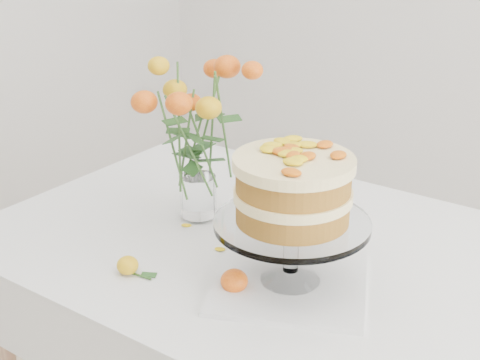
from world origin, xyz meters
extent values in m
cube|color=tan|center=(0.00, 0.00, 0.73)|extent=(1.40, 0.90, 0.04)
cylinder|color=tan|center=(-0.62, 0.37, 0.35)|extent=(0.06, 0.06, 0.71)
cube|color=white|center=(0.00, 0.00, 0.75)|extent=(1.42, 0.92, 0.01)
cube|color=white|center=(0.00, 0.46, 0.65)|extent=(1.42, 0.01, 0.20)
cube|color=white|center=(-0.71, 0.00, 0.65)|extent=(0.01, 0.92, 0.20)
cube|color=silver|center=(0.09, -0.13, 0.76)|extent=(0.41, 0.41, 0.01)
cylinder|color=white|center=(0.09, -0.13, 0.84)|extent=(0.03, 0.03, 0.10)
cylinder|color=white|center=(0.09, -0.13, 0.90)|extent=(0.32, 0.32, 0.01)
cylinder|color=brown|center=(0.09, -0.13, 0.93)|extent=(0.24, 0.24, 0.05)
cylinder|color=#FFF0A4|center=(0.09, -0.13, 0.96)|extent=(0.25, 0.25, 0.02)
cylinder|color=brown|center=(0.09, -0.13, 0.99)|extent=(0.24, 0.24, 0.05)
cylinder|color=#FFF0A4|center=(0.09, -0.13, 1.03)|extent=(0.25, 0.25, 0.02)
cylinder|color=white|center=(-0.27, 0.01, 0.76)|extent=(0.07, 0.07, 0.01)
cylinder|color=white|center=(-0.27, 0.01, 0.82)|extent=(0.09, 0.09, 0.10)
ellipsoid|color=gold|center=(-0.22, -0.30, 0.78)|extent=(0.05, 0.05, 0.04)
cylinder|color=#355F26|center=(-0.19, -0.29, 0.76)|extent=(0.06, 0.01, 0.00)
ellipsoid|color=#C93C09|center=(0.01, -0.22, 0.78)|extent=(0.06, 0.06, 0.05)
cylinder|color=#355F26|center=(0.04, -0.24, 0.76)|extent=(0.07, 0.03, 0.01)
ellipsoid|color=yellow|center=(-0.12, -0.10, 0.76)|extent=(0.03, 0.02, 0.00)
ellipsoid|color=yellow|center=(-0.02, -0.14, 0.76)|extent=(0.03, 0.02, 0.00)
ellipsoid|color=yellow|center=(0.02, -0.18, 0.76)|extent=(0.03, 0.02, 0.00)
ellipsoid|color=yellow|center=(-0.26, -0.05, 0.76)|extent=(0.03, 0.02, 0.00)
camera|label=1|loc=(0.69, -1.17, 1.49)|focal=50.00mm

